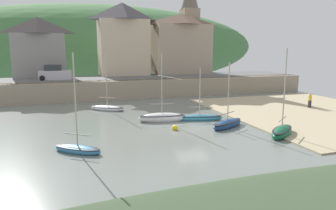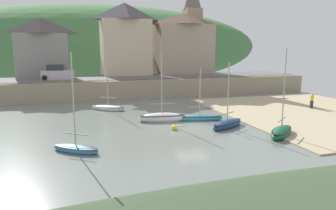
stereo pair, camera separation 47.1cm
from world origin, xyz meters
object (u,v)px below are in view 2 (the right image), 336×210
at_px(dinghy_open_wooden, 227,124).
at_px(sailboat_far_left, 281,132).
at_px(waterfront_building_centre, 125,39).
at_px(sailboat_white_hull, 199,118).
at_px(mooring_buoy, 174,128).
at_px(motorboat_with_cabin, 162,118).
at_px(fishing_boat_green, 76,148).
at_px(church_with_spire, 192,22).
at_px(waterfront_building_left, 42,47).
at_px(parked_car_near_slipway, 57,73).
at_px(sailboat_nearest_shore, 108,108).
at_px(person_near_water, 312,100).
at_px(waterfront_building_right, 184,43).

bearing_deg(dinghy_open_wooden, sailboat_far_left, -83.61).
height_order(waterfront_building_centre, sailboat_white_hull, waterfront_building_centre).
relative_size(sailboat_far_left, mooring_buoy, 13.61).
height_order(motorboat_with_cabin, fishing_boat_green, fishing_boat_green).
bearing_deg(sailboat_white_hull, church_with_spire, 82.73).
bearing_deg(motorboat_with_cabin, sailboat_far_left, -36.66).
distance_m(waterfront_building_centre, church_with_spire, 13.43).
bearing_deg(motorboat_with_cabin, waterfront_building_left, 126.42).
height_order(waterfront_building_left, parked_car_near_slipway, waterfront_building_left).
xyz_separation_m(motorboat_with_cabin, sailboat_far_left, (7.24, -7.51, -0.01)).
relative_size(waterfront_building_left, sailboat_white_hull, 1.68).
bearing_deg(motorboat_with_cabin, dinghy_open_wooden, -30.55).
distance_m(dinghy_open_wooden, sailboat_white_hull, 3.35).
xyz_separation_m(motorboat_with_cabin, fishing_boat_green, (-7.73, -6.75, -0.06)).
bearing_deg(mooring_buoy, waterfront_building_left, 114.02).
bearing_deg(waterfront_building_centre, church_with_spire, 17.82).
bearing_deg(parked_car_near_slipway, sailboat_white_hull, -49.70).
bearing_deg(sailboat_nearest_shore, fishing_boat_green, -68.88).
bearing_deg(sailboat_white_hull, sailboat_far_left, -47.88).
distance_m(sailboat_nearest_shore, mooring_buoy, 10.88).
bearing_deg(sailboat_far_left, waterfront_building_centre, 63.58).
xyz_separation_m(sailboat_far_left, person_near_water, (9.88, 8.20, 0.67)).
bearing_deg(fishing_boat_green, mooring_buoy, 61.62).
bearing_deg(sailboat_white_hull, waterfront_building_left, 135.37).
bearing_deg(waterfront_building_right, dinghy_open_wooden, -101.98).
bearing_deg(person_near_water, mooring_buoy, -166.75).
relative_size(dinghy_open_wooden, mooring_buoy, 11.30).
distance_m(motorboat_with_cabin, fishing_boat_green, 10.27).
bearing_deg(dinghy_open_wooden, motorboat_with_cabin, 110.61).
height_order(sailboat_white_hull, person_near_water, sailboat_white_hull).
xyz_separation_m(motorboat_with_cabin, person_near_water, (17.12, 0.69, 0.66)).
height_order(church_with_spire, person_near_water, church_with_spire).
bearing_deg(parked_car_near_slipway, dinghy_open_wooden, -51.48).
bearing_deg(dinghy_open_wooden, waterfront_building_left, 92.01).
xyz_separation_m(waterfront_building_centre, sailboat_nearest_shore, (-4.69, -15.35, -7.62)).
bearing_deg(church_with_spire, sailboat_white_hull, -109.92).
xyz_separation_m(waterfront_building_right, mooring_buoy, (-10.03, -25.43, -7.03)).
bearing_deg(waterfront_building_right, parked_car_near_slipway, -166.92).
height_order(motorboat_with_cabin, sailboat_white_hull, motorboat_with_cabin).
xyz_separation_m(waterfront_building_centre, church_with_spire, (12.44, 4.00, 3.07)).
bearing_deg(sailboat_white_hull, waterfront_building_right, 86.28).
bearing_deg(person_near_water, sailboat_far_left, -140.33).
bearing_deg(sailboat_nearest_shore, mooring_buoy, -31.43).
relative_size(waterfront_building_right, dinghy_open_wooden, 1.67).
relative_size(dinghy_open_wooden, person_near_water, 3.48).
relative_size(church_with_spire, sailboat_white_hull, 3.33).
height_order(church_with_spire, fishing_boat_green, church_with_spire).
bearing_deg(parked_car_near_slipway, sailboat_far_left, -51.04).
xyz_separation_m(sailboat_nearest_shore, mooring_buoy, (4.09, -10.08, -0.09)).
height_order(church_with_spire, parked_car_near_slipway, church_with_spire).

